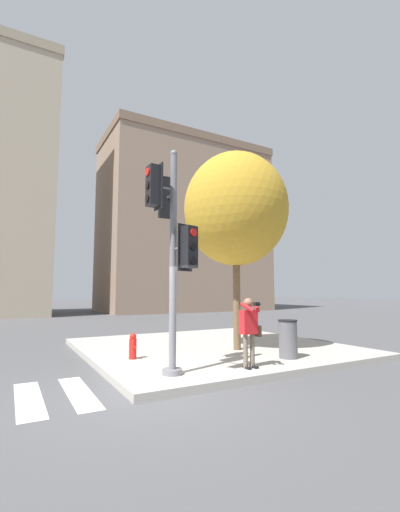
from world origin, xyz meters
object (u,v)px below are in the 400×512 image
at_px(trash_bin, 288,339).
at_px(fire_hydrant, 133,346).
at_px(traffic_signal_pole, 171,234).
at_px(street_tree, 236,209).
at_px(person_photographer, 249,326).

bearing_deg(trash_bin, fire_hydrant, 152.17).
xyz_separation_m(traffic_signal_pole, street_tree, (3.12, 1.89, 1.33)).
height_order(person_photographer, street_tree, street_tree).
bearing_deg(traffic_signal_pole, person_photographer, -9.11).
distance_m(traffic_signal_pole, person_photographer, 2.86).
distance_m(traffic_signal_pole, street_tree, 3.89).
distance_m(person_photographer, street_tree, 4.24).
bearing_deg(traffic_signal_pole, fire_hydrant, 93.79).
bearing_deg(traffic_signal_pole, street_tree, 31.22).
relative_size(person_photographer, fire_hydrant, 2.42).
distance_m(traffic_signal_pole, fire_hydrant, 3.43).
distance_m(street_tree, trash_bin, 4.29).
relative_size(traffic_signal_pole, street_tree, 0.81).
xyz_separation_m(traffic_signal_pole, fire_hydrant, (-0.14, 2.07, -2.73)).
xyz_separation_m(person_photographer, fire_hydrant, (-2.06, 2.38, -0.64)).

